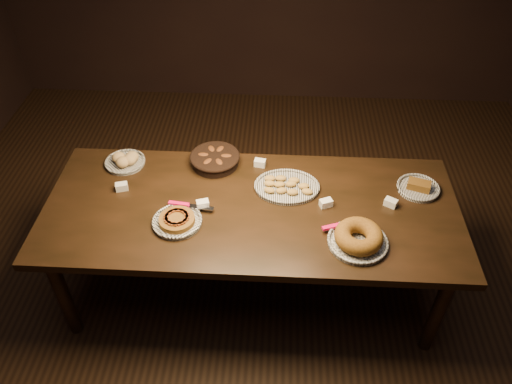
{
  "coord_description": "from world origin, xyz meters",
  "views": [
    {
      "loc": [
        0.14,
        -2.08,
        2.73
      ],
      "look_at": [
        0.02,
        0.05,
        0.82
      ],
      "focal_mm": 35.0,
      "sensor_mm": 36.0,
      "label": 1
    }
  ],
  "objects_px": {
    "madeleine_platter": "(286,186)",
    "bundt_cake_plate": "(358,238)",
    "buffet_table": "(251,216)",
    "apple_tart_plate": "(177,220)"
  },
  "relations": [
    {
      "from": "buffet_table",
      "to": "bundt_cake_plate",
      "type": "bearing_deg",
      "value": -23.61
    },
    {
      "from": "apple_tart_plate",
      "to": "bundt_cake_plate",
      "type": "distance_m",
      "value": 0.99
    },
    {
      "from": "madeleine_platter",
      "to": "bundt_cake_plate",
      "type": "relative_size",
      "value": 1.1
    },
    {
      "from": "apple_tart_plate",
      "to": "bundt_cake_plate",
      "type": "height_order",
      "value": "bundt_cake_plate"
    },
    {
      "from": "buffet_table",
      "to": "madeleine_platter",
      "type": "xyz_separation_m",
      "value": [
        0.2,
        0.17,
        0.09
      ]
    },
    {
      "from": "buffet_table",
      "to": "madeleine_platter",
      "type": "height_order",
      "value": "madeleine_platter"
    },
    {
      "from": "buffet_table",
      "to": "madeleine_platter",
      "type": "distance_m",
      "value": 0.28
    },
    {
      "from": "apple_tart_plate",
      "to": "madeleine_platter",
      "type": "height_order",
      "value": "apple_tart_plate"
    },
    {
      "from": "madeleine_platter",
      "to": "buffet_table",
      "type": "bearing_deg",
      "value": -145.39
    },
    {
      "from": "apple_tart_plate",
      "to": "madeleine_platter",
      "type": "xyz_separation_m",
      "value": [
        0.6,
        0.32,
        -0.0
      ]
    }
  ]
}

